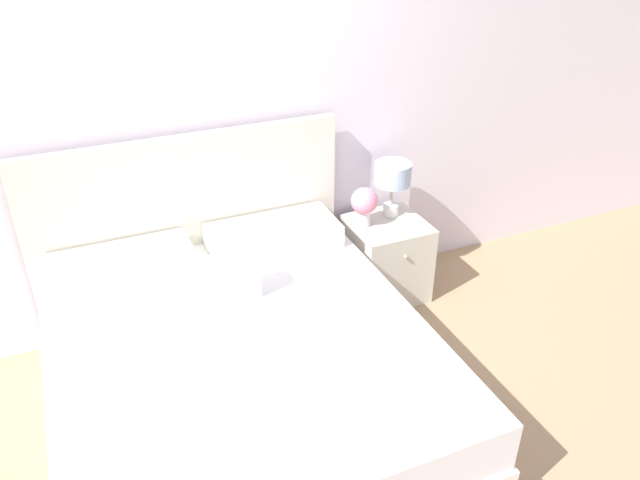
# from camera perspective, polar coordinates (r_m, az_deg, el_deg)

# --- Properties ---
(ground_plane) EXTENTS (12.00, 12.00, 0.00)m
(ground_plane) POSITION_cam_1_polar(r_m,az_deg,el_deg) (4.07, -10.82, -6.67)
(ground_plane) COLOR tan
(wall_back) EXTENTS (8.00, 0.06, 2.60)m
(wall_back) POSITION_cam_1_polar(r_m,az_deg,el_deg) (3.53, -13.13, 11.17)
(wall_back) COLOR white
(wall_back) RESTS_ON ground_plane
(bed) EXTENTS (1.80, 1.96, 1.21)m
(bed) POSITION_cam_1_polar(r_m,az_deg,el_deg) (3.19, -7.40, -11.37)
(bed) COLOR white
(bed) RESTS_ON ground_plane
(nightstand) EXTENTS (0.46, 0.47, 0.53)m
(nightstand) POSITION_cam_1_polar(r_m,az_deg,el_deg) (4.07, 6.06, -1.70)
(nightstand) COLOR silver
(nightstand) RESTS_ON ground_plane
(table_lamp) EXTENTS (0.23, 0.23, 0.36)m
(table_lamp) POSITION_cam_1_polar(r_m,az_deg,el_deg) (3.91, 6.64, 5.74)
(table_lamp) COLOR white
(table_lamp) RESTS_ON nightstand
(flower_vase) EXTENTS (0.17, 0.17, 0.25)m
(flower_vase) POSITION_cam_1_polar(r_m,az_deg,el_deg) (3.82, 4.12, 3.35)
(flower_vase) COLOR silver
(flower_vase) RESTS_ON nightstand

